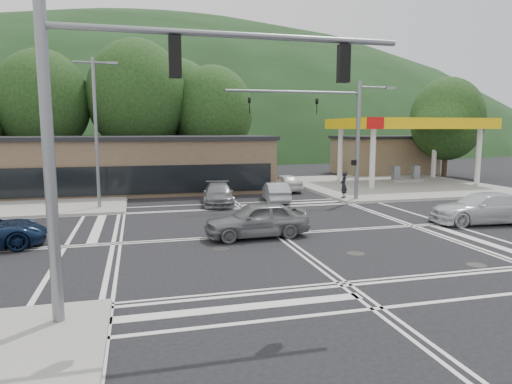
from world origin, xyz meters
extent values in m
plane|color=black|center=(0.00, 0.00, 0.00)|extent=(120.00, 120.00, 0.00)
cube|color=gray|center=(15.00, 15.00, 0.07)|extent=(16.00, 16.00, 0.15)
cube|color=gray|center=(-15.00, 15.00, 0.07)|extent=(16.00, 16.00, 0.15)
cylinder|color=silver|center=(12.00, 13.00, 2.50)|extent=(0.44, 0.44, 5.00)
cylinder|color=silver|center=(12.00, 19.00, 2.50)|extent=(0.44, 0.44, 5.00)
cylinder|color=silver|center=(22.00, 13.00, 2.50)|extent=(0.44, 0.44, 5.00)
cylinder|color=silver|center=(22.00, 19.00, 2.50)|extent=(0.44, 0.44, 5.00)
cube|color=silver|center=(17.00, 16.00, 5.30)|extent=(12.00, 8.00, 0.60)
cube|color=yellow|center=(17.00, 12.00, 5.30)|extent=(12.20, 0.25, 0.90)
cube|color=yellow|center=(17.00, 20.00, 5.30)|extent=(12.20, 0.25, 0.90)
cube|color=yellow|center=(11.00, 16.00, 5.30)|extent=(0.25, 8.20, 0.90)
cube|color=yellow|center=(23.00, 16.00, 5.30)|extent=(0.25, 8.20, 0.90)
cube|color=red|center=(11.50, 11.85, 5.30)|extent=(1.40, 0.12, 0.90)
cube|color=gray|center=(17.00, 16.00, 0.25)|extent=(3.00, 1.00, 0.30)
cube|color=slate|center=(16.00, 16.00, 0.95)|extent=(0.60, 0.50, 1.30)
cube|color=slate|center=(18.00, 16.00, 0.95)|extent=(0.60, 0.50, 1.30)
cube|color=#846B4F|center=(20.00, 25.00, 1.90)|extent=(10.00, 6.00, 3.80)
cube|color=brown|center=(-8.00, 17.00, 2.00)|extent=(24.00, 8.00, 4.00)
ellipsoid|color=black|center=(0.00, 90.00, 0.00)|extent=(252.00, 126.00, 140.00)
cylinder|color=#382619|center=(-14.00, 24.00, 2.42)|extent=(0.50, 0.50, 4.84)
ellipsoid|color=black|center=(-14.00, 24.00, 7.15)|extent=(8.00, 8.00, 9.20)
cylinder|color=#382619|center=(-6.00, 24.00, 2.64)|extent=(0.50, 0.50, 5.28)
ellipsoid|color=black|center=(-6.00, 24.00, 7.80)|extent=(9.00, 9.00, 10.35)
cylinder|color=#382619|center=(1.00, 24.00, 2.20)|extent=(0.50, 0.50, 4.40)
ellipsoid|color=black|center=(1.00, 24.00, 6.50)|extent=(7.60, 7.60, 8.74)
cylinder|color=#382619|center=(-2.00, 28.00, 2.42)|extent=(0.50, 0.50, 4.84)
ellipsoid|color=black|center=(-2.00, 28.00, 7.15)|extent=(8.40, 8.40, 9.66)
cylinder|color=#382619|center=(24.00, 20.00, 1.98)|extent=(0.50, 0.50, 3.96)
ellipsoid|color=black|center=(24.00, 20.00, 5.85)|extent=(7.20, 7.20, 8.28)
cylinder|color=slate|center=(-8.50, 9.00, 4.50)|extent=(0.20, 0.20, 9.00)
cylinder|color=slate|center=(-8.50, 9.00, 8.70)|extent=(2.20, 0.12, 0.12)
cube|color=slate|center=(-7.40, 9.00, 8.70)|extent=(0.60, 0.25, 0.15)
cylinder|color=slate|center=(8.20, 8.20, 4.00)|extent=(0.28, 0.28, 8.00)
cylinder|color=slate|center=(3.70, 8.20, 7.20)|extent=(9.00, 0.16, 0.16)
imported|color=black|center=(5.20, 8.20, 6.30)|extent=(0.16, 0.20, 1.00)
imported|color=black|center=(0.70, 8.20, 6.30)|extent=(0.16, 0.20, 1.00)
cylinder|color=slate|center=(9.40, 8.20, 7.60)|extent=(2.40, 0.12, 0.12)
cube|color=slate|center=(10.50, 8.20, 7.60)|extent=(0.70, 0.30, 0.15)
cube|color=black|center=(7.95, 8.20, 2.60)|extent=(0.25, 0.30, 0.35)
cylinder|color=slate|center=(-8.20, -8.20, 4.00)|extent=(0.28, 0.28, 8.00)
cylinder|color=slate|center=(-3.70, -8.20, 7.20)|extent=(9.00, 0.16, 0.16)
cube|color=black|center=(-5.20, -8.20, 6.60)|extent=(0.30, 0.25, 1.00)
cube|color=black|center=(-0.70, -8.20, 6.60)|extent=(0.30, 0.25, 1.00)
imported|color=slate|center=(-1.06, -0.30, 0.80)|extent=(4.83, 2.19, 1.61)
imported|color=silver|center=(11.05, -0.30, 0.79)|extent=(5.67, 2.91, 1.57)
imported|color=#A0A2A7|center=(2.71, 9.00, 0.67)|extent=(1.97, 4.21, 1.33)
imported|color=silver|center=(5.04, 14.00, 0.68)|extent=(1.89, 4.12, 1.37)
imported|color=slate|center=(-1.17, 9.00, 0.68)|extent=(2.58, 4.92, 1.36)
imported|color=black|center=(7.50, 8.70, 1.04)|extent=(0.76, 0.76, 1.79)
camera|label=1|loc=(-6.18, -19.84, 4.85)|focal=32.00mm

